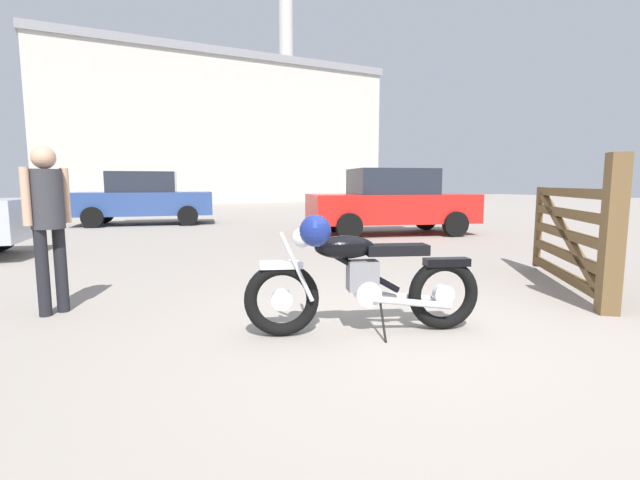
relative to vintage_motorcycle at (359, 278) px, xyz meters
name	(u,v)px	position (x,y,z in m)	size (l,w,h in m)	color
ground_plane	(412,338)	(0.37, -0.27, -0.49)	(80.00, 80.00, 0.00)	gray
vintage_motorcycle	(359,278)	(0.00, 0.00, 0.00)	(2.04, 0.74, 1.07)	black
timber_gate	(576,234)	(3.07, 0.37, 0.21)	(1.47, 2.22, 1.60)	brown
bystander	(48,213)	(-2.55, 1.70, 0.53)	(0.38, 0.31, 1.66)	black
pale_sedan_back	(391,202)	(4.32, 6.62, 0.34)	(4.45, 2.50, 1.67)	black
dark_sedan_left	(144,198)	(-1.51, 12.06, 0.34)	(4.38, 2.31, 1.67)	black
industrial_building	(216,133)	(4.00, 31.09, 4.52)	(23.91, 11.28, 19.04)	beige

